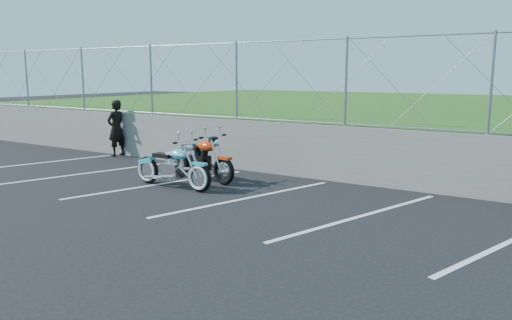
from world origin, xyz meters
The scene contains 8 objects.
ground centered at (0.00, 0.00, 0.00)m, with size 90.00×90.00×0.00m, color black.
retaining_wall centered at (0.00, 3.50, 0.65)m, with size 30.00×0.22×1.30m, color slate.
grass_field centered at (0.00, 13.50, 0.65)m, with size 30.00×20.00×1.30m, color #1F4A13.
chain_link_fence centered at (0.00, 3.50, 2.30)m, with size 28.00×0.03×2.00m.
parking_lines centered at (1.20, 1.00, 0.00)m, with size 18.29×4.31×0.01m.
cruiser_turquoise centered at (-1.90, 0.90, 0.43)m, with size 2.17×0.68×1.08m.
naked_orange centered at (-1.87, 1.85, 0.47)m, with size 2.17×0.74×1.09m.
person_standing centered at (-6.22, 3.20, 0.85)m, with size 0.62×0.41×1.70m, color black.
Camera 1 is at (5.39, -7.17, 2.49)m, focal length 35.00 mm.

